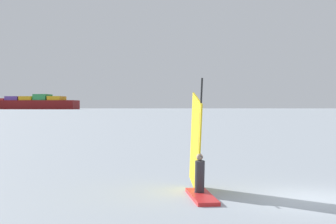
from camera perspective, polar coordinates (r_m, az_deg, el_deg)
ground_plane at (r=15.98m, az=17.20°, el=-10.01°), size 4000.00×4000.00×0.00m
windsurfer at (r=15.92m, az=3.67°, el=-6.52°), size 1.33×3.70×3.96m
cargo_ship at (r=645.52m, az=-18.78°, el=1.08°), size 172.16×111.66×40.38m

